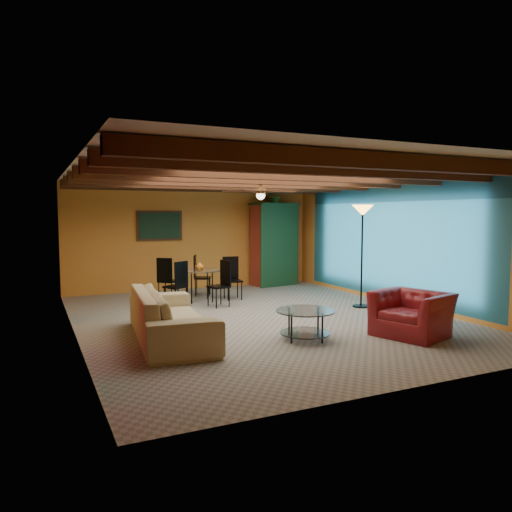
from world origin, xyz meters
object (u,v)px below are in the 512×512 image
armchair (412,314)px  vase (199,253)px  potted_plant (275,196)px  coffee_table (305,324)px  dining_table (200,280)px  floor_lamp (362,256)px  sofa (171,315)px  armoire (275,245)px

armchair → vase: bearing=-172.9°
armchair → vase: 4.88m
potted_plant → coffee_table: bearing=-112.6°
dining_table → floor_lamp: (2.85, -2.05, 0.58)m
dining_table → coffee_table: bearing=-83.5°
coffee_table → floor_lamp: bearing=36.2°
coffee_table → vase: (-0.44, 3.82, 0.83)m
floor_lamp → sofa: bearing=-168.2°
coffee_table → dining_table: size_ratio=0.49×
armoire → vase: (-2.67, -1.56, -0.02)m
dining_table → floor_lamp: bearing=-35.7°
armoire → floor_lamp: armoire is taller
armchair → vase: size_ratio=5.76×
dining_table → floor_lamp: floor_lamp is taller
coffee_table → armoire: (2.24, 5.38, 0.85)m
sofa → armchair: 3.81m
sofa → coffee_table: 2.08m
sofa → vase: 3.35m
armoire → sofa: bearing=-144.0°
sofa → armoire: bearing=-36.5°
vase → sofa: bearing=-116.2°
sofa → potted_plant: size_ratio=5.22×
dining_table → vase: size_ratio=9.91×
armoire → vase: 3.10m
armoire → floor_lamp: bearing=-98.6°
sofa → floor_lamp: size_ratio=1.23×
floor_lamp → vase: size_ratio=11.28×
sofa → potted_plant: potted_plant is taller
armchair → dining_table: bearing=-172.9°
armoire → coffee_table: bearing=-124.1°
sofa → armoire: (4.12, 4.50, 0.70)m
floor_lamp → armchair: bearing=-108.4°
coffee_table → dining_table: dining_table is taller
armchair → potted_plant: bearing=155.8°
dining_table → potted_plant: bearing=30.3°
potted_plant → sofa: bearing=-132.5°
sofa → floor_lamp: floor_lamp is taller
sofa → potted_plant: 6.44m
floor_lamp → vase: (-2.85, 2.05, 0.00)m
potted_plant → floor_lamp: bearing=-87.1°
sofa → vase: vase is taller
armchair → dining_table: 4.83m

